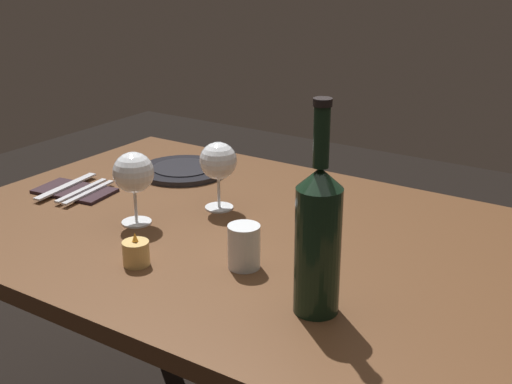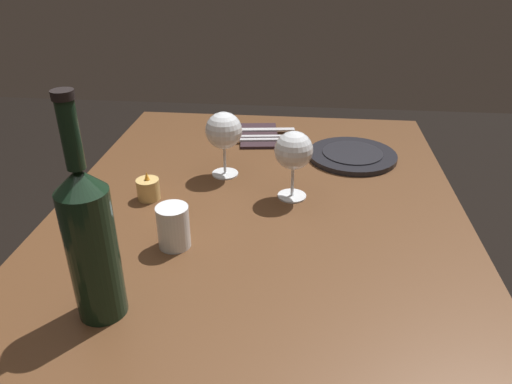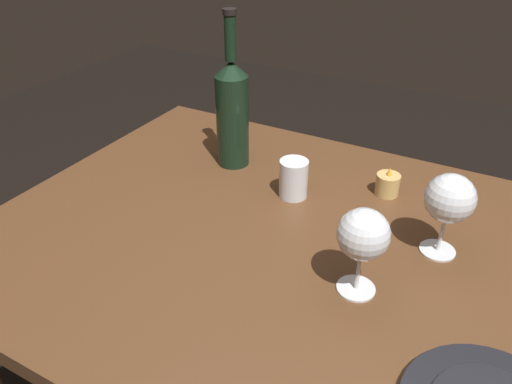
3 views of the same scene
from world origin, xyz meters
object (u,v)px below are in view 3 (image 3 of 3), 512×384
object	(u,v)px
wine_glass_right	(363,236)
wine_bottle	(232,111)
votive_candle	(387,185)
wine_glass_left	(450,200)
water_tumbler	(293,181)

from	to	relation	value
wine_glass_right	wine_bottle	world-z (taller)	wine_bottle
wine_glass_right	votive_candle	size ratio (longest dim) A/B	2.37
wine_glass_left	water_tumbler	bearing A→B (deg)	171.54
wine_bottle	water_tumbler	world-z (taller)	wine_bottle
wine_glass_right	votive_candle	distance (m)	0.34
wine_glass_left	wine_bottle	size ratio (longest dim) A/B	0.45
wine_bottle	wine_glass_right	bearing A→B (deg)	-34.82
water_tumbler	votive_candle	bearing A→B (deg)	30.58
wine_glass_right	wine_bottle	size ratio (longest dim) A/B	0.44
wine_glass_right	wine_bottle	distance (m)	0.50
water_tumbler	wine_bottle	bearing A→B (deg)	160.52
wine_glass_left	votive_candle	size ratio (longest dim) A/B	2.42
water_tumbler	votive_candle	size ratio (longest dim) A/B	1.28
wine_glass_left	wine_bottle	distance (m)	0.53
wine_glass_left	wine_bottle	bearing A→B (deg)	167.28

